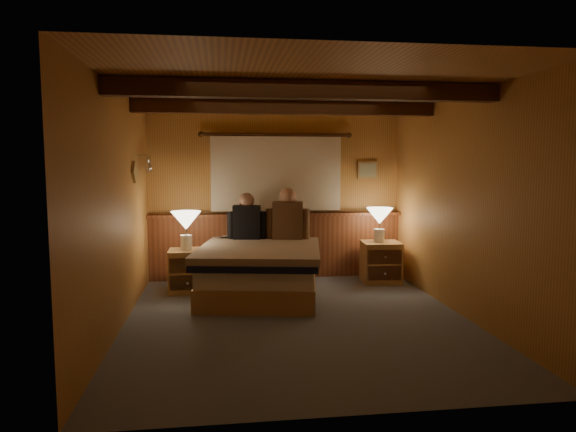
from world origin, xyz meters
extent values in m
plane|color=#4B4E59|center=(0.00, 0.00, 0.00)|extent=(4.20, 4.20, 0.00)
plane|color=tan|center=(0.00, 0.00, 2.40)|extent=(4.20, 4.20, 0.00)
plane|color=#C28445|center=(0.00, 2.10, 1.20)|extent=(3.60, 0.00, 3.60)
plane|color=#C28445|center=(-1.80, 0.00, 1.20)|extent=(0.00, 4.20, 4.20)
plane|color=#C28445|center=(1.80, 0.00, 1.20)|extent=(0.00, 4.20, 4.20)
plane|color=#C28445|center=(0.00, -2.10, 1.20)|extent=(3.60, 0.00, 3.60)
cube|color=brown|center=(0.00, 2.04, 0.45)|extent=(3.60, 0.12, 0.90)
cube|color=brown|center=(0.00, 1.98, 0.92)|extent=(3.60, 0.22, 0.04)
cylinder|color=#462711|center=(0.00, 2.02, 2.05)|extent=(2.10, 0.05, 0.05)
sphere|color=#462711|center=(-1.05, 2.02, 2.05)|extent=(0.08, 0.08, 0.08)
sphere|color=#462711|center=(1.05, 2.02, 2.05)|extent=(0.08, 0.08, 0.08)
cube|color=beige|center=(0.00, 2.03, 1.50)|extent=(1.85, 0.08, 1.05)
cube|color=#462711|center=(0.00, -0.60, 2.31)|extent=(3.60, 0.15, 0.16)
cube|color=#462711|center=(0.00, 0.90, 2.31)|extent=(3.60, 0.15, 0.16)
cylinder|color=silver|center=(-1.74, 1.60, 1.75)|extent=(0.03, 0.55, 0.03)
torus|color=silver|center=(-1.71, 1.45, 1.63)|extent=(0.01, 0.21, 0.21)
torus|color=silver|center=(-1.71, 1.68, 1.63)|extent=(0.01, 0.21, 0.21)
cube|color=tan|center=(1.35, 2.08, 1.55)|extent=(0.30, 0.03, 0.25)
cube|color=beige|center=(1.35, 2.06, 1.55)|extent=(0.24, 0.01, 0.19)
cube|color=tan|center=(-0.31, 1.07, 0.14)|extent=(1.65, 2.02, 0.27)
cube|color=white|center=(-0.31, 1.07, 0.38)|extent=(1.61, 1.97, 0.22)
cube|color=black|center=(-0.35, 0.85, 0.52)|extent=(1.65, 1.67, 0.07)
cube|color=#C5878A|center=(-0.33, 0.97, 0.58)|extent=(1.72, 1.86, 0.11)
cube|color=white|center=(-0.52, 1.83, 0.56)|extent=(0.59, 0.40, 0.14)
cube|color=white|center=(0.16, 1.71, 0.56)|extent=(0.59, 0.40, 0.14)
cube|color=tan|center=(-1.22, 1.38, 0.27)|extent=(0.50, 0.45, 0.55)
cube|color=brown|center=(-1.22, 1.17, 0.38)|extent=(0.45, 0.02, 0.19)
cube|color=brown|center=(-1.22, 1.17, 0.16)|extent=(0.45, 0.02, 0.19)
cylinder|color=silver|center=(-1.22, 1.17, 0.38)|extent=(0.03, 0.03, 0.03)
cylinder|color=silver|center=(-1.22, 1.17, 0.16)|extent=(0.03, 0.03, 0.03)
cube|color=tan|center=(1.41, 1.57, 0.28)|extent=(0.54, 0.49, 0.56)
cube|color=brown|center=(1.40, 1.35, 0.39)|extent=(0.46, 0.05, 0.20)
cube|color=brown|center=(1.40, 1.35, 0.17)|extent=(0.46, 0.05, 0.20)
cylinder|color=silver|center=(1.40, 1.35, 0.39)|extent=(0.03, 0.03, 0.03)
cylinder|color=silver|center=(1.40, 1.35, 0.17)|extent=(0.03, 0.03, 0.03)
cylinder|color=white|center=(-1.23, 1.37, 0.64)|extent=(0.15, 0.15, 0.19)
cylinder|color=silver|center=(-1.23, 1.37, 0.77)|extent=(0.03, 0.03, 0.11)
cone|color=#FFEDC6|center=(-1.23, 1.37, 0.93)|extent=(0.38, 0.38, 0.23)
cylinder|color=white|center=(1.38, 1.56, 0.65)|extent=(0.14, 0.14, 0.18)
cylinder|color=silver|center=(1.38, 1.56, 0.78)|extent=(0.02, 0.02, 0.10)
cone|color=#FFEDC6|center=(1.38, 1.56, 0.93)|extent=(0.37, 0.37, 0.22)
cube|color=black|center=(-0.45, 1.65, 0.85)|extent=(0.39, 0.26, 0.48)
cylinder|color=black|center=(-0.65, 1.68, 0.81)|extent=(0.11, 0.11, 0.38)
cylinder|color=black|center=(-0.24, 1.62, 0.81)|extent=(0.11, 0.11, 0.38)
sphere|color=tan|center=(-0.45, 1.65, 1.15)|extent=(0.21, 0.21, 0.21)
cube|color=#523521|center=(0.10, 1.58, 0.87)|extent=(0.44, 0.30, 0.53)
cylinder|color=#523521|center=(-0.12, 1.62, 0.83)|extent=(0.13, 0.13, 0.42)
cylinder|color=#523521|center=(0.33, 1.54, 0.83)|extent=(0.13, 0.13, 0.42)
sphere|color=tan|center=(0.10, 1.58, 1.21)|extent=(0.23, 0.23, 0.23)
cube|color=black|center=(-0.82, 1.49, 0.16)|extent=(0.59, 0.42, 0.33)
cylinder|color=black|center=(-0.82, 1.49, 0.35)|extent=(0.14, 0.34, 0.09)
camera|label=1|loc=(-0.80, -5.24, 1.66)|focal=32.00mm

